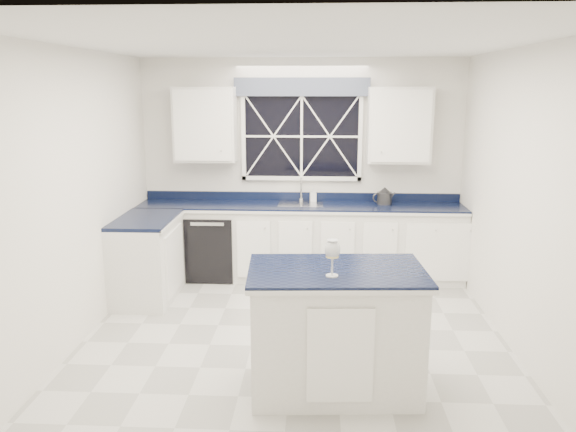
# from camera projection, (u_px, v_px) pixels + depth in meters

# --- Properties ---
(ground) EXTENTS (4.50, 4.50, 0.00)m
(ground) POSITION_uv_depth(u_px,v_px,m) (293.00, 347.00, 5.20)
(ground) COLOR beige
(ground) RESTS_ON ground
(back_wall) EXTENTS (4.00, 0.10, 2.70)m
(back_wall) POSITION_uv_depth(u_px,v_px,m) (302.00, 168.00, 7.08)
(back_wall) COLOR silver
(back_wall) RESTS_ON ground
(base_cabinets) EXTENTS (3.99, 1.60, 0.90)m
(base_cabinets) POSITION_uv_depth(u_px,v_px,m) (273.00, 246.00, 6.85)
(base_cabinets) COLOR silver
(base_cabinets) RESTS_ON ground
(countertop) EXTENTS (3.98, 0.64, 0.04)m
(countertop) POSITION_uv_depth(u_px,v_px,m) (301.00, 206.00, 6.89)
(countertop) COLOR black
(countertop) RESTS_ON base_cabinets
(dishwasher) EXTENTS (0.60, 0.58, 0.82)m
(dishwasher) POSITION_uv_depth(u_px,v_px,m) (213.00, 245.00, 7.06)
(dishwasher) COLOR black
(dishwasher) RESTS_ON ground
(window) EXTENTS (1.65, 0.09, 1.26)m
(window) POSITION_uv_depth(u_px,v_px,m) (302.00, 130.00, 6.93)
(window) COLOR black
(window) RESTS_ON ground
(upper_cabinets) EXTENTS (3.10, 0.34, 0.90)m
(upper_cabinets) POSITION_uv_depth(u_px,v_px,m) (301.00, 125.00, 6.80)
(upper_cabinets) COLOR silver
(upper_cabinets) RESTS_ON ground
(faucet) EXTENTS (0.05, 0.20, 0.30)m
(faucet) POSITION_uv_depth(u_px,v_px,m) (301.00, 189.00, 7.04)
(faucet) COLOR #B0B0B2
(faucet) RESTS_ON countertop
(island) EXTENTS (1.39, 0.89, 1.00)m
(island) POSITION_uv_depth(u_px,v_px,m) (335.00, 330.00, 4.37)
(island) COLOR silver
(island) RESTS_ON ground
(rug) EXTENTS (1.48, 1.01, 0.02)m
(rug) POSITION_uv_depth(u_px,v_px,m) (319.00, 294.00, 6.50)
(rug) COLOR #B8B8B3
(rug) RESTS_ON ground
(kettle) EXTENTS (0.29, 0.23, 0.21)m
(kettle) POSITION_uv_depth(u_px,v_px,m) (384.00, 196.00, 6.89)
(kettle) COLOR #2E2E30
(kettle) RESTS_ON countertop
(wine_glass) EXTENTS (0.12, 0.12, 0.28)m
(wine_glass) POSITION_uv_depth(u_px,v_px,m) (332.00, 251.00, 4.06)
(wine_glass) COLOR silver
(wine_glass) RESTS_ON island
(soap_bottle) EXTENTS (0.09, 0.09, 0.17)m
(soap_bottle) POSITION_uv_depth(u_px,v_px,m) (313.00, 195.00, 7.07)
(soap_bottle) COLOR silver
(soap_bottle) RESTS_ON countertop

